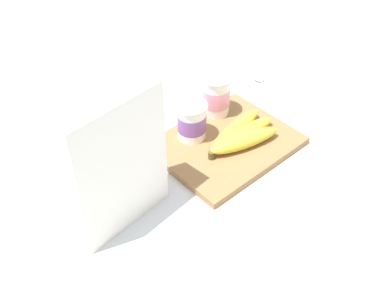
# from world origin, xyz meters

# --- Properties ---
(ground_plane) EXTENTS (2.40, 2.40, 0.00)m
(ground_plane) POSITION_xyz_m (0.00, 0.00, 0.00)
(ground_plane) COLOR silver
(cutting_board) EXTENTS (0.30, 0.23, 0.02)m
(cutting_board) POSITION_xyz_m (0.00, 0.00, 0.01)
(cutting_board) COLOR olive
(cutting_board) RESTS_ON ground_plane
(cereal_box) EXTENTS (0.19, 0.08, 0.27)m
(cereal_box) POSITION_xyz_m (-0.29, -0.01, 0.14)
(cereal_box) COLOR white
(cereal_box) RESTS_ON ground_plane
(yogurt_cup_front) EXTENTS (0.07, 0.07, 0.08)m
(yogurt_cup_front) POSITION_xyz_m (-0.04, 0.06, 0.06)
(yogurt_cup_front) COLOR white
(yogurt_cup_front) RESTS_ON cutting_board
(yogurt_cup_back) EXTENTS (0.07, 0.07, 0.10)m
(yogurt_cup_back) POSITION_xyz_m (0.06, 0.09, 0.06)
(yogurt_cup_back) COLOR white
(yogurt_cup_back) RESTS_ON cutting_board
(banana_bunch) EXTENTS (0.19, 0.11, 0.04)m
(banana_bunch) POSITION_xyz_m (0.02, -0.02, 0.03)
(banana_bunch) COLOR yellow
(banana_bunch) RESTS_ON cutting_board
(spoon) EXTENTS (0.03, 0.13, 0.01)m
(spoon) POSITION_xyz_m (0.25, 0.11, 0.01)
(spoon) COLOR silver
(spoon) RESTS_ON ground_plane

